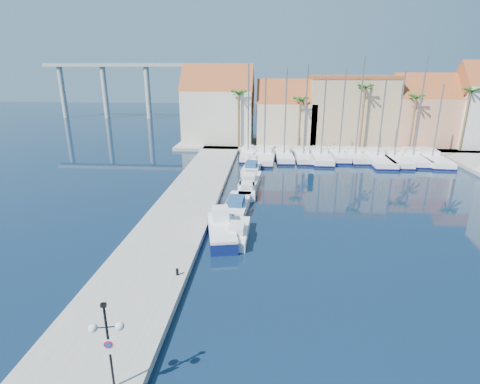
# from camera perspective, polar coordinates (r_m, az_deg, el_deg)

# --- Properties ---
(ground) EXTENTS (260.00, 260.00, 0.00)m
(ground) POSITION_cam_1_polar(r_m,az_deg,el_deg) (24.25, 6.11, -14.71)
(ground) COLOR black
(ground) RESTS_ON ground
(quay_west) EXTENTS (6.00, 77.00, 0.50)m
(quay_west) POSITION_cam_1_polar(r_m,az_deg,el_deg) (37.12, -8.41, -2.25)
(quay_west) COLOR gray
(quay_west) RESTS_ON ground
(shore_north) EXTENTS (54.00, 16.00, 0.50)m
(shore_north) POSITION_cam_1_polar(r_m,az_deg,el_deg) (70.40, 13.43, 7.27)
(shore_north) COLOR gray
(shore_north) RESTS_ON ground
(lamp_post) EXTENTS (1.38, 0.57, 4.11)m
(lamp_post) POSITION_cam_1_polar(r_m,az_deg,el_deg) (16.71, -19.59, -19.61)
(lamp_post) COLOR black
(lamp_post) RESTS_ON quay_west
(bollard) EXTENTS (0.18, 0.18, 0.45)m
(bollard) POSITION_cam_1_polar(r_m,az_deg,el_deg) (24.94, -9.54, -11.91)
(bollard) COLOR black
(bollard) RESTS_ON quay_west
(fishing_boat) EXTENTS (3.21, 6.47, 2.17)m
(fishing_boat) POSITION_cam_1_polar(r_m,az_deg,el_deg) (30.64, -2.84, -5.69)
(fishing_boat) COLOR #0E1952
(fishing_boat) RESTS_ON ground
(motorboat_west_0) EXTENTS (1.82, 5.42, 1.40)m
(motorboat_west_0) POSITION_cam_1_polar(r_m,az_deg,el_deg) (30.55, -0.44, -6.17)
(motorboat_west_0) COLOR white
(motorboat_west_0) RESTS_ON ground
(motorboat_west_1) EXTENTS (2.58, 6.84, 1.40)m
(motorboat_west_1) POSITION_cam_1_polar(r_m,az_deg,el_deg) (36.56, -0.49, -1.94)
(motorboat_west_1) COLOR white
(motorboat_west_1) RESTS_ON ground
(motorboat_west_2) EXTENTS (2.05, 5.58, 1.40)m
(motorboat_west_2) POSITION_cam_1_polar(r_m,az_deg,el_deg) (41.16, 1.04, 0.41)
(motorboat_west_2) COLOR white
(motorboat_west_2) RESTS_ON ground
(motorboat_west_3) EXTENTS (2.54, 6.42, 1.40)m
(motorboat_west_3) POSITION_cam_1_polar(r_m,az_deg,el_deg) (44.58, 1.58, 1.82)
(motorboat_west_3) COLOR white
(motorboat_west_3) RESTS_ON ground
(motorboat_west_4) EXTENTS (2.59, 6.70, 1.40)m
(motorboat_west_4) POSITION_cam_1_polar(r_m,az_deg,el_deg) (50.45, 1.81, 3.79)
(motorboat_west_4) COLOR white
(motorboat_west_4) RESTS_ON ground
(motorboat_west_5) EXTENTS (1.91, 5.13, 1.40)m
(motorboat_west_5) POSITION_cam_1_polar(r_m,az_deg,el_deg) (54.24, 1.82, 4.83)
(motorboat_west_5) COLOR white
(motorboat_west_5) RESTS_ON ground
(motorboat_west_6) EXTENTS (1.94, 5.79, 1.40)m
(motorboat_west_6) POSITION_cam_1_polar(r_m,az_deg,el_deg) (58.79, 1.93, 5.89)
(motorboat_west_6) COLOR white
(motorboat_west_6) RESTS_ON ground
(sailboat_0) EXTENTS (2.52, 8.78, 13.85)m
(sailboat_0) POSITION_cam_1_polar(r_m,az_deg,el_deg) (58.08, 1.26, 5.87)
(sailboat_0) COLOR white
(sailboat_0) RESTS_ON ground
(sailboat_1) EXTENTS (3.65, 11.97, 11.94)m
(sailboat_1) POSITION_cam_1_polar(r_m,az_deg,el_deg) (57.63, 3.76, 5.66)
(sailboat_1) COLOR white
(sailboat_1) RESTS_ON ground
(sailboat_2) EXTENTS (2.96, 9.48, 13.21)m
(sailboat_2) POSITION_cam_1_polar(r_m,az_deg,el_deg) (57.83, 6.67, 5.67)
(sailboat_2) COLOR white
(sailboat_2) RESTS_ON ground
(sailboat_3) EXTENTS (2.55, 9.28, 13.69)m
(sailboat_3) POSITION_cam_1_polar(r_m,az_deg,el_deg) (57.94, 9.59, 5.57)
(sailboat_3) COLOR white
(sailboat_3) RESTS_ON ground
(sailboat_4) EXTENTS (3.03, 10.87, 11.98)m
(sailboat_4) POSITION_cam_1_polar(r_m,az_deg,el_deg) (58.32, 12.16, 5.44)
(sailboat_4) COLOR white
(sailboat_4) RESTS_ON ground
(sailboat_5) EXTENTS (2.51, 8.46, 13.37)m
(sailboat_5) POSITION_cam_1_polar(r_m,az_deg,el_deg) (59.38, 14.76, 5.54)
(sailboat_5) COLOR white
(sailboat_5) RESTS_ON ground
(sailboat_6) EXTENTS (2.83, 9.06, 14.84)m
(sailboat_6) POSITION_cam_1_polar(r_m,az_deg,el_deg) (59.79, 17.01, 5.44)
(sailboat_6) COLOR white
(sailboat_6) RESTS_ON ground
(sailboat_7) EXTENTS (3.15, 11.58, 11.68)m
(sailboat_7) POSITION_cam_1_polar(r_m,az_deg,el_deg) (59.35, 20.01, 4.96)
(sailboat_7) COLOR white
(sailboat_7) RESTS_ON ground
(sailboat_8) EXTENTS (2.97, 10.91, 12.91)m
(sailboat_8) POSITION_cam_1_polar(r_m,az_deg,el_deg) (60.06, 22.26, 4.86)
(sailboat_8) COLOR white
(sailboat_8) RESTS_ON ground
(sailboat_9) EXTENTS (2.88, 10.43, 14.93)m
(sailboat_9) POSITION_cam_1_polar(r_m,az_deg,el_deg) (61.60, 24.66, 4.89)
(sailboat_9) COLOR white
(sailboat_9) RESTS_ON ground
(sailboat_10) EXTENTS (3.73, 11.75, 11.06)m
(sailboat_10) POSITION_cam_1_polar(r_m,az_deg,el_deg) (62.60, 27.01, 4.70)
(sailboat_10) COLOR white
(sailboat_10) RESTS_ON ground
(building_0) EXTENTS (12.30, 9.00, 13.50)m
(building_0) POSITION_cam_1_polar(r_m,az_deg,el_deg) (68.27, -3.27, 12.73)
(building_0) COLOR beige
(building_0) RESTS_ON shore_north
(building_1) EXTENTS (10.30, 8.00, 11.00)m
(building_1) POSITION_cam_1_polar(r_m,az_deg,el_deg) (67.86, 7.05, 11.54)
(building_1) COLOR tan
(building_1) RESTS_ON shore_north
(building_2) EXTENTS (14.20, 10.20, 11.50)m
(building_2) POSITION_cam_1_polar(r_m,az_deg,el_deg) (70.08, 16.27, 11.97)
(building_2) COLOR tan
(building_2) RESTS_ON shore_north
(building_3) EXTENTS (10.30, 8.00, 12.00)m
(building_3) POSITION_cam_1_polar(r_m,az_deg,el_deg) (72.52, 25.88, 10.77)
(building_3) COLOR tan
(building_3) RESTS_ON shore_north
(building_4) EXTENTS (8.30, 8.00, 14.00)m
(building_4) POSITION_cam_1_polar(r_m,az_deg,el_deg) (75.22, 32.76, 10.78)
(building_4) COLOR silver
(building_4) RESTS_ON shore_north
(palm_0) EXTENTS (2.60, 2.60, 10.15)m
(palm_0) POSITION_cam_1_polar(r_m,az_deg,el_deg) (62.67, -0.19, 14.60)
(palm_0) COLOR brown
(palm_0) RESTS_ON shore_north
(palm_1) EXTENTS (2.60, 2.60, 9.15)m
(palm_1) POSITION_cam_1_polar(r_m,az_deg,el_deg) (62.73, 9.21, 13.51)
(palm_1) COLOR brown
(palm_1) RESTS_ON shore_north
(palm_2) EXTENTS (2.60, 2.60, 11.15)m
(palm_2) POSITION_cam_1_polar(r_m,az_deg,el_deg) (64.17, 18.53, 14.62)
(palm_2) COLOR brown
(palm_2) RESTS_ON shore_north
(palm_3) EXTENTS (2.60, 2.60, 9.65)m
(palm_3) POSITION_cam_1_polar(r_m,az_deg,el_deg) (66.57, 25.26, 12.72)
(palm_3) COLOR brown
(palm_3) RESTS_ON shore_north
(palm_4) EXTENTS (2.60, 2.60, 10.65)m
(palm_4) POSITION_cam_1_polar(r_m,az_deg,el_deg) (69.67, 31.68, 12.73)
(palm_4) COLOR brown
(palm_4) RESTS_ON shore_north
(viaduct) EXTENTS (48.00, 2.20, 14.45)m
(viaduct) POSITION_cam_1_polar(r_m,az_deg,el_deg) (109.26, -16.64, 16.09)
(viaduct) COLOR #9E9E99
(viaduct) RESTS_ON ground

